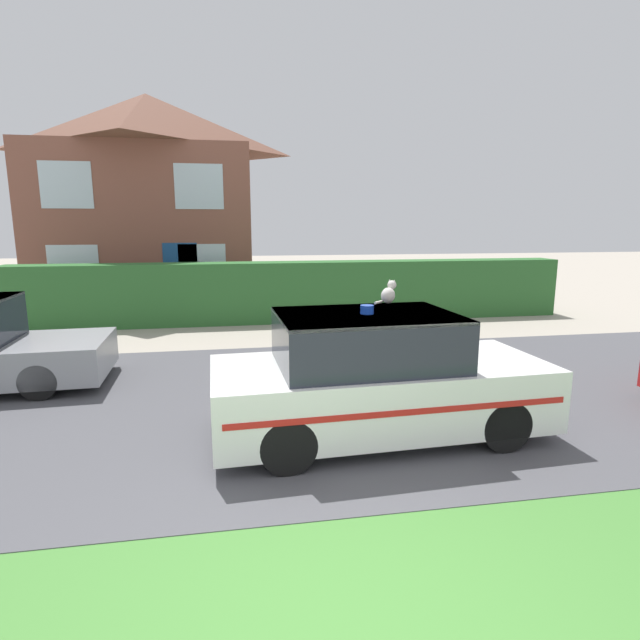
{
  "coord_description": "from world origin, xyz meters",
  "views": [
    {
      "loc": [
        -0.61,
        -2.84,
        2.65
      ],
      "look_at": [
        0.81,
        5.33,
        1.05
      ],
      "focal_mm": 28.0,
      "sensor_mm": 36.0,
      "label": 1
    }
  ],
  "objects": [
    {
      "name": "house_left",
      "position": [
        -3.36,
        15.8,
        3.55
      ],
      "size": [
        6.97,
        6.59,
        6.97
      ],
      "color": "brown",
      "rests_on": "ground"
    },
    {
      "name": "police_car",
      "position": [
        1.1,
        2.93,
        0.76
      ],
      "size": [
        4.21,
        1.88,
        1.67
      ],
      "rotation": [
        0.0,
        0.0,
        0.04
      ],
      "color": "black",
      "rests_on": "road_strip"
    },
    {
      "name": "ground_plane",
      "position": [
        0.0,
        0.0,
        0.0
      ],
      "size": [
        80.0,
        80.0,
        0.0
      ],
      "primitive_type": "plane",
      "color": "#A89E8E"
    },
    {
      "name": "lawn_verge",
      "position": [
        0.0,
        0.04,
        0.0
      ],
      "size": [
        28.0,
        2.28,
        0.01
      ],
      "primitive_type": "cube",
      "color": "#478438",
      "rests_on": "ground"
    },
    {
      "name": "cat",
      "position": [
        1.27,
        3.03,
        1.8
      ],
      "size": [
        0.33,
        0.27,
        0.29
      ],
      "rotation": [
        0.0,
        0.0,
        0.79
      ],
      "color": "silver",
      "rests_on": "police_car"
    },
    {
      "name": "garden_hedge",
      "position": [
        1.15,
        10.7,
        0.82
      ],
      "size": [
        15.04,
        0.87,
        1.64
      ],
      "primitive_type": "cube",
      "color": "#2D662D",
      "rests_on": "ground"
    },
    {
      "name": "road_strip",
      "position": [
        0.0,
        4.46,
        0.01
      ],
      "size": [
        28.0,
        6.56,
        0.01
      ],
      "primitive_type": "cube",
      "color": "#4C4C51",
      "rests_on": "ground"
    }
  ]
}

